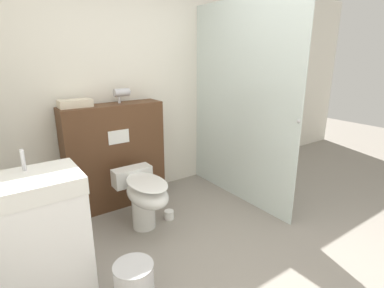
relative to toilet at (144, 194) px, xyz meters
The scene contains 10 objects.
ground_plane 1.15m from the toilet, 72.39° to the right, with size 12.00×12.00×0.00m, color gray.
wall_back 1.26m from the toilet, 68.15° to the left, with size 8.00×0.06×2.50m.
partition_panel 0.66m from the toilet, 91.75° to the left, with size 1.05×0.29×1.13m.
shower_glass 1.40m from the toilet, ahead, with size 0.04×1.59×2.18m.
toilet is the anchor object (origin of this frame).
sink_vanity 1.06m from the toilet, 155.27° to the right, with size 0.58×0.43×1.06m.
hair_drier 1.10m from the toilet, 79.53° to the left, with size 0.19×0.08×0.15m.
folded_towel 1.10m from the toilet, 119.37° to the left, with size 0.31×0.16×0.07m.
spare_toilet_roll 0.41m from the toilet, ahead, with size 0.10×0.10×0.09m.
waste_bin 0.97m from the toilet, 120.62° to the right, with size 0.27×0.27×0.32m.
Camera 1 is at (-1.44, -1.31, 1.62)m, focal length 28.00 mm.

